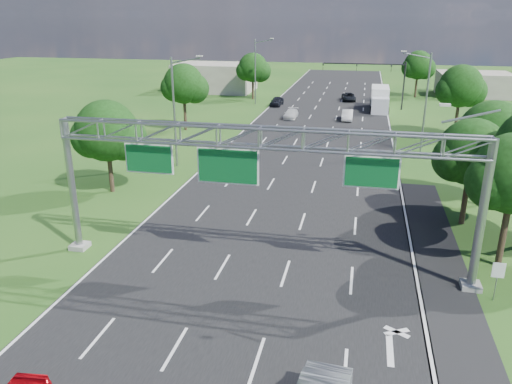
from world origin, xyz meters
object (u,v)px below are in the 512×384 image
(regulatory_sign, at_px, (498,274))
(box_truck, at_px, (380,99))
(sign_gantry, at_px, (262,149))
(traffic_signal, at_px, (380,74))

(regulatory_sign, xyz_separation_m, box_truck, (-4.70, 53.32, 0.07))
(sign_gantry, height_order, regulatory_sign, sign_gantry)
(box_truck, bearing_deg, regulatory_sign, -84.69)
(regulatory_sign, relative_size, traffic_signal, 0.17)
(sign_gantry, distance_m, regulatory_sign, 13.25)
(sign_gantry, distance_m, traffic_signal, 53.51)
(regulatory_sign, bearing_deg, traffic_signal, 95.20)
(sign_gantry, relative_size, traffic_signal, 1.92)
(regulatory_sign, height_order, box_truck, box_truck)
(traffic_signal, bearing_deg, regulatory_sign, -84.80)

